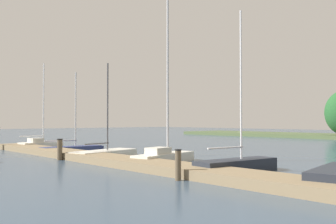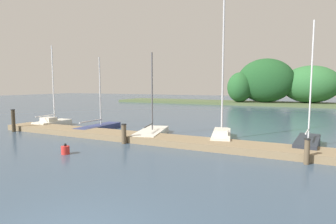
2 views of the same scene
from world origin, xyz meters
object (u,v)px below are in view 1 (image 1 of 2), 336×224
at_px(sailboat_1, 74,148).
at_px(mooring_piling_2, 178,165).
at_px(sailboat_2, 106,153).
at_px(mooring_piling_1, 60,149).
at_px(sailboat_0, 41,144).
at_px(sailboat_3, 166,153).
at_px(sailboat_4, 239,165).

relative_size(sailboat_1, mooring_piling_2, 4.89).
height_order(sailboat_2, mooring_piling_1, sailboat_2).
bearing_deg(mooring_piling_1, sailboat_2, 82.99).
bearing_deg(sailboat_0, mooring_piling_1, -109.49).
bearing_deg(sailboat_1, mooring_piling_2, -103.20).
relative_size(sailboat_3, mooring_piling_2, 8.16).
bearing_deg(sailboat_4, mooring_piling_1, 114.75).
relative_size(sailboat_0, sailboat_2, 1.19).
relative_size(sailboat_4, mooring_piling_1, 5.85).
relative_size(sailboat_1, sailboat_4, 0.81).
bearing_deg(sailboat_4, sailboat_0, 97.17).
relative_size(sailboat_2, mooring_piling_1, 4.79).
height_order(sailboat_1, mooring_piling_2, sailboat_1).
bearing_deg(sailboat_0, sailboat_3, -89.78).
xyz_separation_m(sailboat_0, sailboat_2, (8.65, -0.14, -0.10)).
relative_size(sailboat_2, sailboat_3, 0.61).
bearing_deg(mooring_piling_2, sailboat_4, 87.38).
height_order(sailboat_2, sailboat_4, sailboat_4).
xyz_separation_m(sailboat_0, mooring_piling_2, (17.09, -2.74, 0.19)).
height_order(sailboat_3, mooring_piling_1, sailboat_3).
relative_size(sailboat_0, sailboat_1, 1.20).
xyz_separation_m(sailboat_0, sailboat_4, (17.23, 0.35, -0.03)).
relative_size(sailboat_1, sailboat_2, 0.99).
distance_m(sailboat_3, mooring_piling_1, 5.49).
xyz_separation_m(sailboat_4, mooring_piling_2, (-0.14, -3.09, 0.22)).
bearing_deg(sailboat_2, sailboat_1, 70.52).
relative_size(mooring_piling_1, mooring_piling_2, 1.03).
xyz_separation_m(sailboat_2, mooring_piling_1, (-0.31, -2.53, 0.31)).
bearing_deg(mooring_piling_2, sailboat_1, 166.76).
relative_size(sailboat_2, mooring_piling_2, 4.95).
distance_m(sailboat_3, mooring_piling_2, 5.29).
xyz_separation_m(sailboat_1, mooring_piling_2, (12.86, -3.03, 0.28)).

